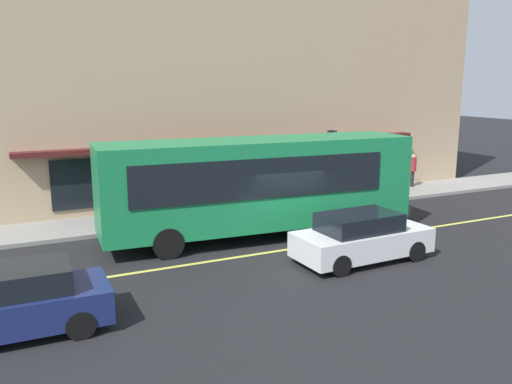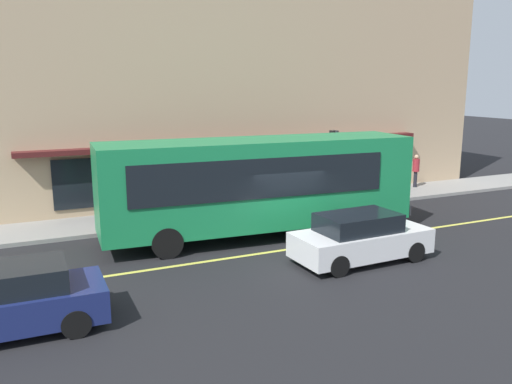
{
  "view_description": "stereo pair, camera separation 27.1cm",
  "coord_description": "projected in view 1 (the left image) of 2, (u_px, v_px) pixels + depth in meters",
  "views": [
    {
      "loc": [
        -8.42,
        -14.57,
        5.43
      ],
      "look_at": [
        -0.5,
        1.95,
        1.6
      ],
      "focal_mm": 36.96,
      "sensor_mm": 36.0,
      "label": 1
    },
    {
      "loc": [
        -8.18,
        -14.69,
        5.43
      ],
      "look_at": [
        -0.5,
        1.95,
        1.6
      ],
      "focal_mm": 36.96,
      "sensor_mm": 36.0,
      "label": 2
    }
  ],
  "objects": [
    {
      "name": "car_white",
      "position": [
        361.0,
        237.0,
        16.21
      ],
      "size": [
        4.35,
        1.97,
        1.52
      ],
      "color": "white",
      "rests_on": "ground"
    },
    {
      "name": "ground",
      "position": [
        295.0,
        248.0,
        17.53
      ],
      "size": [
        120.0,
        120.0,
        0.0
      ],
      "primitive_type": "plane",
      "color": "black"
    },
    {
      "name": "pedestrian_mid_block",
      "position": [
        413.0,
        167.0,
        26.96
      ],
      "size": [
        0.34,
        0.34,
        1.68
      ],
      "color": "black",
      "rests_on": "sidewalk"
    },
    {
      "name": "lane_centre_stripe",
      "position": [
        295.0,
        248.0,
        17.53
      ],
      "size": [
        36.0,
        0.16,
        0.01
      ],
      "primitive_type": "cube",
      "color": "#D8D14C",
      "rests_on": "ground"
    },
    {
      "name": "sidewalk",
      "position": [
        231.0,
        211.0,
        22.32
      ],
      "size": [
        80.0,
        2.74,
        0.15
      ],
      "primitive_type": "cube",
      "color": "gray",
      "rests_on": "ground"
    },
    {
      "name": "traffic_light",
      "position": [
        332.0,
        149.0,
        23.31
      ],
      "size": [
        0.3,
        0.52,
        3.2
      ],
      "color": "#2D2D33",
      "rests_on": "sidewalk"
    },
    {
      "name": "bus",
      "position": [
        260.0,
        182.0,
        18.46
      ],
      "size": [
        11.27,
        3.22,
        3.5
      ],
      "color": "#197F47",
      "rests_on": "ground"
    },
    {
      "name": "car_navy",
      "position": [
        8.0,
        303.0,
        11.39
      ],
      "size": [
        4.33,
        1.91,
        1.52
      ],
      "color": "navy",
      "rests_on": "ground"
    },
    {
      "name": "pedestrian_waiting",
      "position": [
        115.0,
        192.0,
        20.39
      ],
      "size": [
        0.34,
        0.34,
        1.84
      ],
      "color": "black",
      "rests_on": "sidewalk"
    },
    {
      "name": "storefront_building",
      "position": [
        200.0,
        61.0,
        26.97
      ],
      "size": [
        26.55,
        10.44,
        13.0
      ],
      "color": "tan",
      "rests_on": "ground"
    }
  ]
}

